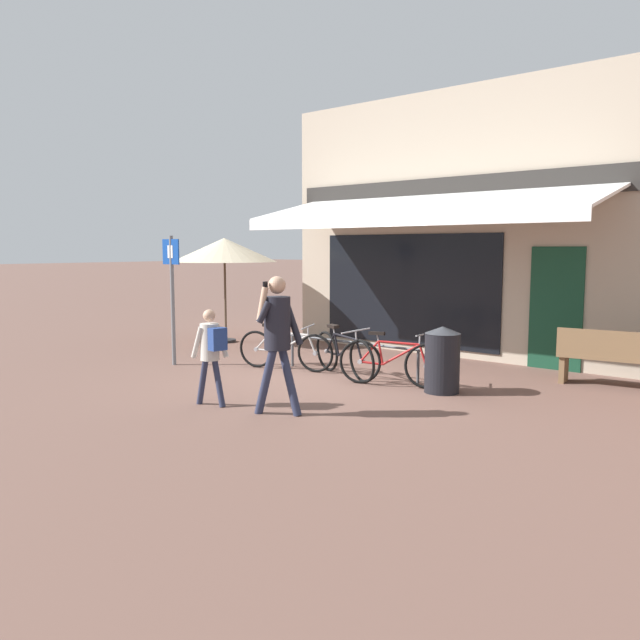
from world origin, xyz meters
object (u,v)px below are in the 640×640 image
litter_bin (442,359)px  park_bench (615,357)px  bicycle_silver (285,349)px  pedestrian_child (211,346)px  cafe_parasol (224,250)px  pedestrian_adult (277,329)px  bicycle_black (343,354)px  parking_sign (172,286)px  bicycle_red (392,362)px

litter_bin → park_bench: (1.84, 1.87, -0.02)m
bicycle_silver → pedestrian_child: pedestrian_child is taller
litter_bin → cafe_parasol: bearing=167.8°
pedestrian_adult → cafe_parasol: cafe_parasol is taller
litter_bin → cafe_parasol: 6.40m
bicycle_silver → park_bench: bearing=7.2°
bicycle_silver → pedestrian_adult: (1.89, -2.18, 0.72)m
bicycle_black → cafe_parasol: size_ratio=0.73×
pedestrian_child → pedestrian_adult: bearing=-157.3°
bicycle_silver → park_bench: (4.72, 2.09, 0.11)m
parking_sign → park_bench: size_ratio=1.39×
bicycle_silver → bicycle_red: bearing=-13.2°
cafe_parasol → bicycle_silver: bearing=-25.5°
bicycle_black → pedestrian_child: pedestrian_child is taller
bicycle_silver → park_bench: park_bench is taller
pedestrian_adult → bicycle_silver: bearing=-54.6°
bicycle_black → bicycle_red: bearing=17.3°
pedestrian_child → park_bench: 5.90m
bicycle_black → park_bench: park_bench is taller
bicycle_black → park_bench: bearing=48.8°
pedestrian_adult → litter_bin: (0.99, 2.39, -0.60)m
bicycle_black → parking_sign: size_ratio=0.73×
pedestrian_adult → pedestrian_child: (-0.97, -0.24, -0.27)m
pedestrian_adult → litter_bin: pedestrian_adult is taller
bicycle_red → pedestrian_adult: size_ratio=0.94×
park_bench → bicycle_red: bearing=-150.5°
bicycle_red → bicycle_silver: bearing=165.3°
park_bench → bicycle_silver: bearing=-163.3°
bicycle_red → pedestrian_adult: (-0.20, -2.30, 0.71)m
parking_sign → cafe_parasol: size_ratio=1.00×
pedestrian_child → cafe_parasol: (-4.12, 3.94, 1.22)m
bicycle_silver → bicycle_black: (1.11, 0.19, 0.01)m
pedestrian_adult → cafe_parasol: (-5.08, 3.70, 0.95)m
litter_bin → cafe_parasol: cafe_parasol is taller
bicycle_black → pedestrian_child: 2.65m
pedestrian_adult → cafe_parasol: bearing=-41.6°
cafe_parasol → pedestrian_adult: bearing=-36.1°
parking_sign → park_bench: bearing=24.5°
bicycle_silver → cafe_parasol: cafe_parasol is taller
bicycle_black → park_bench: (3.61, 1.90, 0.09)m
bicycle_silver → pedestrian_adult: pedestrian_adult is taller
bicycle_silver → park_bench: 5.16m
pedestrian_child → litter_bin: pedestrian_child is taller
bicycle_silver → pedestrian_adult: size_ratio=0.98×
bicycle_red → cafe_parasol: cafe_parasol is taller
parking_sign → pedestrian_adult: bearing=-18.7°
bicycle_red → park_bench: size_ratio=1.00×
bicycle_silver → litter_bin: (2.88, 0.22, 0.13)m
pedestrian_adult → park_bench: 5.16m
bicycle_red → pedestrian_adult: pedestrian_adult is taller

